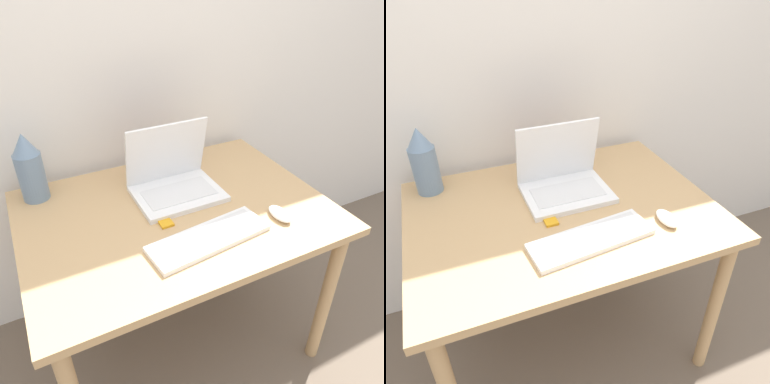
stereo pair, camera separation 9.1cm
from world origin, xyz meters
The scene contains 7 objects.
wall_back centered at (0.00, 0.86, 1.25)m, with size 6.00×0.05×2.50m.
desk centered at (0.00, 0.40, 0.63)m, with size 1.08×0.79×0.72m.
laptop centered at (0.04, 0.50, 0.78)m, with size 0.32×0.25×0.26m.
keyboard centered at (0.02, 0.19, 0.73)m, with size 0.42×0.18×0.02m.
mouse centered at (0.30, 0.19, 0.74)m, with size 0.05×0.11×0.03m.
vase centered at (-0.43, 0.70, 0.85)m, with size 0.10×0.10×0.26m.
mp3_player centered at (-0.07, 0.33, 0.73)m, with size 0.04×0.05×0.01m.
Camera 1 is at (-0.45, -0.61, 1.50)m, focal length 35.00 mm.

